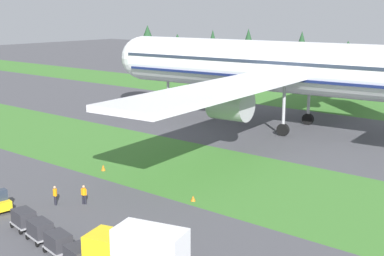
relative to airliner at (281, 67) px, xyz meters
name	(u,v)px	position (x,y,z in m)	size (l,w,h in m)	color
grass_strip_near	(196,169)	(3.55, -23.66, -8.93)	(320.00, 17.54, 0.01)	#3D752D
grass_strip_far	(365,108)	(3.55, 23.43, -8.93)	(320.00, 17.54, 0.01)	#3D752D
airliner	(281,67)	(0.00, 0.00, 0.00)	(58.65, 72.71, 24.90)	white
cargo_dolly_lead	(24,218)	(3.14, -44.73, -8.02)	(2.42, 1.85, 1.55)	#A3A3A8
cargo_dolly_second	(40,229)	(6.00, -45.21, -8.02)	(2.42, 1.85, 1.55)	#A3A3A8
cargo_dolly_third	(58,242)	(8.86, -45.70, -8.02)	(2.42, 1.85, 1.55)	#A3A3A8
cargo_dolly_fourth	(79,256)	(11.72, -46.19, -8.02)	(2.42, 1.85, 1.55)	#A3A3A8
catering_truck	(138,251)	(15.76, -44.64, -6.98)	(7.31, 4.02, 3.58)	yellow
ground_crew_marshaller	(55,195)	(0.67, -39.93, -7.99)	(0.52, 0.36, 1.74)	black
ground_crew_loader	(84,194)	(2.49, -38.19, -7.99)	(0.53, 0.36, 1.74)	black
taxiway_marker_0	(103,168)	(-3.82, -30.42, -8.61)	(0.44, 0.44, 0.64)	orange
taxiway_marker_1	(193,198)	(9.50, -31.45, -8.69)	(0.44, 0.44, 0.49)	orange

